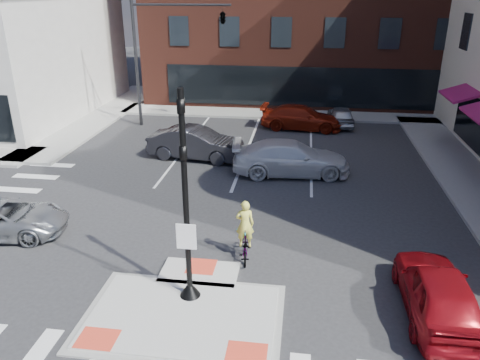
# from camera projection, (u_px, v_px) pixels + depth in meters

# --- Properties ---
(ground) EXTENTS (120.00, 120.00, 0.00)m
(ground) POSITION_uv_depth(u_px,v_px,m) (187.00, 307.00, 13.16)
(ground) COLOR #28282B
(ground) RESTS_ON ground
(refuge_island) EXTENTS (5.40, 4.65, 0.13)m
(refuge_island) POSITION_uv_depth(u_px,v_px,m) (185.00, 311.00, 12.91)
(refuge_island) COLOR gray
(refuge_island) RESTS_ON ground
(sidewalk_e) EXTENTS (3.00, 24.00, 0.15)m
(sidewalk_e) POSITION_uv_depth(u_px,v_px,m) (476.00, 187.00, 20.93)
(sidewalk_e) COLOR gray
(sidewalk_e) RESTS_ON ground
(sidewalk_n) EXTENTS (26.00, 3.00, 0.15)m
(sidewalk_n) POSITION_uv_depth(u_px,v_px,m) (304.00, 114.00, 32.91)
(sidewalk_n) COLOR gray
(sidewalk_n) RESTS_ON ground
(building_far_left) EXTENTS (10.00, 12.00, 10.00)m
(building_far_left) POSITION_uv_depth(u_px,v_px,m) (253.00, 16.00, 59.39)
(building_far_left) COLOR slate
(building_far_left) RESTS_ON ground
(building_far_right) EXTENTS (12.00, 12.00, 12.00)m
(building_far_right) POSITION_uv_depth(u_px,v_px,m) (357.00, 8.00, 59.20)
(building_far_right) COLOR brown
(building_far_right) RESTS_ON ground
(signal_pole) EXTENTS (0.60, 0.60, 5.98)m
(signal_pole) POSITION_uv_depth(u_px,v_px,m) (187.00, 226.00, 12.63)
(signal_pole) COLOR black
(signal_pole) RESTS_ON refuge_island
(mast_arm_signal) EXTENTS (6.10, 2.24, 8.00)m
(mast_arm_signal) POSITION_uv_depth(u_px,v_px,m) (198.00, 26.00, 27.72)
(mast_arm_signal) COLOR black
(mast_arm_signal) RESTS_ON ground
(silver_suv) EXTENTS (4.88, 2.79, 1.28)m
(silver_suv) POSITION_uv_depth(u_px,v_px,m) (2.00, 218.00, 16.81)
(silver_suv) COLOR #A4A8AC
(silver_suv) RESTS_ON ground
(red_sedan) EXTENTS (1.79, 4.39, 1.49)m
(red_sedan) POSITION_uv_depth(u_px,v_px,m) (438.00, 292.00, 12.59)
(red_sedan) COLOR maroon
(red_sedan) RESTS_ON ground
(white_pickup) EXTENTS (5.78, 2.84, 1.62)m
(white_pickup) POSITION_uv_depth(u_px,v_px,m) (291.00, 158.00, 22.29)
(white_pickup) COLOR silver
(white_pickup) RESTS_ON ground
(bg_car_dark) EXTENTS (5.16, 2.37, 1.64)m
(bg_car_dark) POSITION_uv_depth(u_px,v_px,m) (196.00, 143.00, 24.35)
(bg_car_dark) COLOR #28272D
(bg_car_dark) RESTS_ON ground
(bg_car_silver) EXTENTS (1.73, 3.78, 1.26)m
(bg_car_silver) POSITION_uv_depth(u_px,v_px,m) (341.00, 116.00, 30.34)
(bg_car_silver) COLOR #A9ACB0
(bg_car_silver) RESTS_ON ground
(bg_car_red) EXTENTS (5.24, 2.43, 1.48)m
(bg_car_red) POSITION_uv_depth(u_px,v_px,m) (301.00, 118.00, 29.49)
(bg_car_red) COLOR maroon
(bg_car_red) RESTS_ON ground
(cyclist) EXTENTS (0.77, 1.68, 2.08)m
(cyclist) POSITION_uv_depth(u_px,v_px,m) (245.00, 239.00, 15.30)
(cyclist) COLOR #3F3F44
(cyclist) RESTS_ON ground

